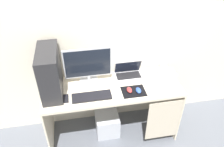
% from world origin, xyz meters
% --- Properties ---
extents(ground_plane, '(8.00, 8.00, 0.00)m').
position_xyz_m(ground_plane, '(0.00, 0.00, 0.00)').
color(ground_plane, slate).
extents(wall_back, '(4.00, 0.05, 2.60)m').
position_xyz_m(wall_back, '(0.00, 0.33, 1.30)').
color(wall_back, beige).
rests_on(wall_back, ground_plane).
extents(desk, '(1.55, 0.58, 0.77)m').
position_xyz_m(desk, '(0.02, -0.01, 0.62)').
color(desk, beige).
rests_on(desk, ground_plane).
extents(pc_tower, '(0.21, 0.49, 0.51)m').
position_xyz_m(pc_tower, '(-0.65, 0.03, 1.03)').
color(pc_tower, '#232326').
rests_on(pc_tower, desk).
extents(monitor, '(0.53, 0.22, 0.43)m').
position_xyz_m(monitor, '(-0.25, 0.14, 0.99)').
color(monitor, '#B7BCC6').
rests_on(monitor, desk).
extents(laptop, '(0.33, 0.22, 0.20)m').
position_xyz_m(laptop, '(0.23, 0.16, 0.81)').
color(laptop, silver).
rests_on(laptop, desk).
extents(speaker, '(0.08, 0.08, 0.14)m').
position_xyz_m(speaker, '(0.68, 0.19, 0.84)').
color(speaker, white).
rests_on(speaker, desk).
extents(projector, '(0.20, 0.14, 0.09)m').
position_xyz_m(projector, '(0.66, 0.03, 0.82)').
color(projector, silver).
rests_on(projector, desk).
extents(keyboard, '(0.42, 0.14, 0.02)m').
position_xyz_m(keyboard, '(-0.25, -0.14, 0.78)').
color(keyboard, black).
rests_on(keyboard, desk).
extents(mousepad, '(0.26, 0.20, 0.00)m').
position_xyz_m(mousepad, '(0.22, -0.13, 0.78)').
color(mousepad, black).
rests_on(mousepad, desk).
extents(mouse_left, '(0.06, 0.10, 0.03)m').
position_xyz_m(mouse_left, '(0.17, -0.12, 0.79)').
color(mouse_left, '#B23333').
rests_on(mouse_left, mousepad).
extents(mouse_right, '(0.06, 0.10, 0.03)m').
position_xyz_m(mouse_right, '(0.27, -0.15, 0.79)').
color(mouse_right, '#2D51B2').
rests_on(mouse_right, mousepad).
extents(cell_phone, '(0.07, 0.13, 0.01)m').
position_xyz_m(cell_phone, '(-0.52, -0.12, 0.78)').
color(cell_phone, black).
rests_on(cell_phone, desk).
extents(subwoofer, '(0.29, 0.29, 0.29)m').
position_xyz_m(subwoofer, '(-0.06, 0.01, 0.14)').
color(subwoofer, '#B7BCC6').
rests_on(subwoofer, ground_plane).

